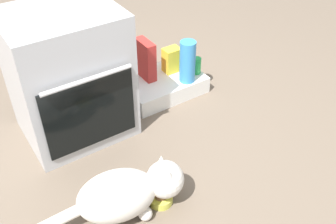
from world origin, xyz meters
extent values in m
plane|color=#6B5B4C|center=(0.00, 0.00, 0.00)|extent=(8.00, 8.00, 0.00)
cube|color=#B7BABF|center=(-0.05, 0.43, 0.40)|extent=(0.63, 0.54, 0.79)
cube|color=black|center=(-0.05, 0.16, 0.30)|extent=(0.53, 0.01, 0.44)
cylinder|color=silver|center=(-0.05, 0.13, 0.53)|extent=(0.50, 0.02, 0.02)
cube|color=white|center=(0.62, 0.47, 0.06)|extent=(0.56, 0.39, 0.12)
cylinder|color=#D1D14C|center=(0.07, -0.37, 0.02)|extent=(0.13, 0.13, 0.04)
sphere|color=brown|center=(0.07, -0.37, 0.04)|extent=(0.07, 0.07, 0.07)
ellipsoid|color=silver|center=(-0.15, -0.32, 0.14)|extent=(0.44, 0.34, 0.26)
sphere|color=silver|center=(0.09, -0.37, 0.16)|extent=(0.19, 0.19, 0.19)
cone|color=silver|center=(0.10, -0.32, 0.24)|extent=(0.07, 0.07, 0.09)
cone|color=silver|center=(0.08, -0.43, 0.24)|extent=(0.07, 0.07, 0.09)
cylinder|color=silver|center=(-0.48, -0.25, 0.08)|extent=(0.34, 0.13, 0.15)
sphere|color=silver|center=(-0.02, -0.28, 0.04)|extent=(0.07, 0.07, 0.07)
sphere|color=silver|center=(-0.05, -0.41, 0.04)|extent=(0.07, 0.07, 0.07)
cylinder|color=#388CD1|center=(0.75, 0.35, 0.27)|extent=(0.11, 0.11, 0.30)
cube|color=yellow|center=(0.73, 0.51, 0.21)|extent=(0.12, 0.09, 0.18)
cylinder|color=green|center=(0.86, 0.39, 0.18)|extent=(0.07, 0.07, 0.12)
cube|color=#B72D28|center=(0.53, 0.55, 0.26)|extent=(0.07, 0.18, 0.28)
camera|label=1|loc=(-0.63, -1.48, 1.62)|focal=41.48mm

